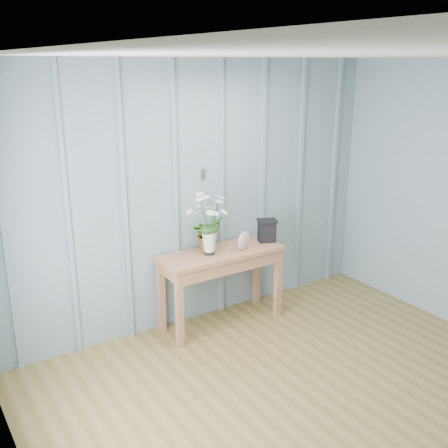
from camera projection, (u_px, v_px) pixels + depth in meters
ground at (369, 444)px, 3.52m from camera, size 4.50×4.50×0.00m
room_shell at (292, 132)px, 3.66m from camera, size 4.00×4.50×2.50m
sideboard at (221, 262)px, 4.98m from camera, size 1.20×0.45×0.75m
daisy_vase at (209, 214)px, 4.75m from camera, size 0.44×0.33×0.62m
spider_plant at (207, 233)px, 4.96m from camera, size 0.34×0.32×0.31m
felt_disc_vessel at (244, 241)px, 4.96m from camera, size 0.19×0.10×0.18m
carved_box at (267, 230)px, 5.18m from camera, size 0.23×0.21×0.23m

